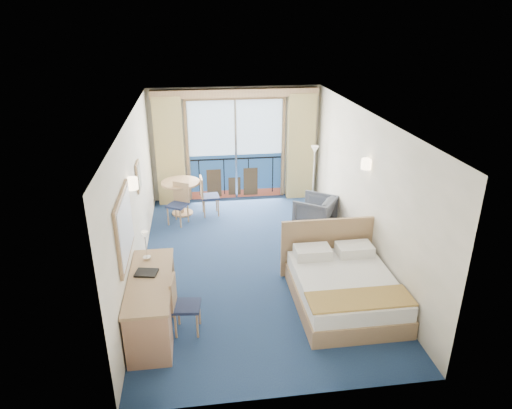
# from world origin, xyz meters

# --- Properties ---
(floor) EXTENTS (6.50, 6.50, 0.00)m
(floor) POSITION_xyz_m (0.00, 0.00, 0.00)
(floor) COLOR navy
(floor) RESTS_ON ground
(room_walls) EXTENTS (4.04, 6.54, 2.72)m
(room_walls) POSITION_xyz_m (0.00, 0.00, 1.78)
(room_walls) COLOR beige
(room_walls) RESTS_ON ground
(balcony_door) EXTENTS (2.36, 0.03, 2.52)m
(balcony_door) POSITION_xyz_m (-0.01, 3.22, 1.14)
(balcony_door) COLOR navy
(balcony_door) RESTS_ON room_walls
(curtain_left) EXTENTS (0.65, 0.22, 2.55)m
(curtain_left) POSITION_xyz_m (-1.55, 3.07, 1.28)
(curtain_left) COLOR tan
(curtain_left) RESTS_ON room_walls
(curtain_right) EXTENTS (0.65, 0.22, 2.55)m
(curtain_right) POSITION_xyz_m (1.55, 3.07, 1.28)
(curtain_right) COLOR tan
(curtain_right) RESTS_ON room_walls
(pelmet) EXTENTS (3.80, 0.25, 0.18)m
(pelmet) POSITION_xyz_m (0.00, 3.10, 2.58)
(pelmet) COLOR tan
(pelmet) RESTS_ON room_walls
(mirror) EXTENTS (0.05, 1.25, 0.95)m
(mirror) POSITION_xyz_m (-1.97, -1.50, 1.55)
(mirror) COLOR tan
(mirror) RESTS_ON room_walls
(wall_print) EXTENTS (0.04, 0.42, 0.52)m
(wall_print) POSITION_xyz_m (-1.97, 0.45, 1.60)
(wall_print) COLOR tan
(wall_print) RESTS_ON room_walls
(sconce_left) EXTENTS (0.18, 0.18, 0.18)m
(sconce_left) POSITION_xyz_m (-1.94, -0.60, 1.85)
(sconce_left) COLOR #FFE1B2
(sconce_left) RESTS_ON room_walls
(sconce_right) EXTENTS (0.18, 0.18, 0.18)m
(sconce_right) POSITION_xyz_m (1.94, -0.15, 1.85)
(sconce_right) COLOR #FFE1B2
(sconce_right) RESTS_ON room_walls
(bed) EXTENTS (1.65, 1.96, 1.04)m
(bed) POSITION_xyz_m (1.23, -1.47, 0.29)
(bed) COLOR tan
(bed) RESTS_ON ground
(nightstand) EXTENTS (0.43, 0.41, 0.56)m
(nightstand) POSITION_xyz_m (1.77, -0.21, 0.28)
(nightstand) COLOR tan
(nightstand) RESTS_ON ground
(phone) EXTENTS (0.21, 0.19, 0.08)m
(phone) POSITION_xyz_m (1.81, -0.16, 0.60)
(phone) COLOR silver
(phone) RESTS_ON nightstand
(armchair) EXTENTS (1.06, 1.05, 0.70)m
(armchair) POSITION_xyz_m (1.48, 1.26, 0.35)
(armchair) COLOR #424551
(armchair) RESTS_ON ground
(floor_lamp) EXTENTS (0.20, 0.20, 1.44)m
(floor_lamp) POSITION_xyz_m (1.75, 2.50, 1.09)
(floor_lamp) COLOR silver
(floor_lamp) RESTS_ON ground
(desk) EXTENTS (0.60, 1.75, 0.82)m
(desk) POSITION_xyz_m (-1.69, -2.17, 0.45)
(desk) COLOR tan
(desk) RESTS_ON ground
(desk_chair) EXTENTS (0.43, 0.42, 0.88)m
(desk_chair) POSITION_xyz_m (-1.27, -1.84, 0.49)
(desk_chair) COLOR #1F2848
(desk_chair) RESTS_ON ground
(folder) EXTENTS (0.35, 0.29, 0.03)m
(folder) POSITION_xyz_m (-1.74, -1.55, 0.84)
(folder) COLOR black
(folder) RESTS_ON desk
(desk_lamp) EXTENTS (0.12, 0.12, 0.44)m
(desk_lamp) POSITION_xyz_m (-1.77, -1.13, 1.15)
(desk_lamp) COLOR silver
(desk_lamp) RESTS_ON desk
(round_table) EXTENTS (0.86, 0.86, 0.78)m
(round_table) POSITION_xyz_m (-1.33, 2.39, 0.59)
(round_table) COLOR tan
(round_table) RESTS_ON ground
(table_chair_a) EXTENTS (0.42, 0.42, 0.90)m
(table_chair_a) POSITION_xyz_m (-0.76, 2.25, 0.51)
(table_chair_a) COLOR #1F2848
(table_chair_a) RESTS_ON ground
(table_chair_b) EXTENTS (0.53, 0.54, 0.90)m
(table_chair_b) POSITION_xyz_m (-1.36, 1.92, 0.51)
(table_chair_b) COLOR #1F2848
(table_chair_b) RESTS_ON ground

